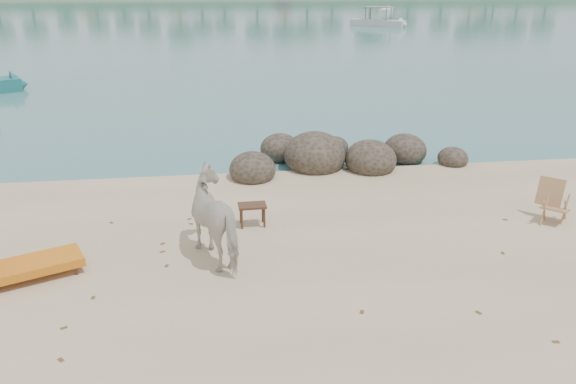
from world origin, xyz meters
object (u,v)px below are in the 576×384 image
Objects in this scene: boulders at (333,157)px; deck_chair at (556,204)px; lounge_chair at (27,262)px; side_table at (252,216)px; cow at (221,218)px.

deck_chair is (3.70, -4.28, 0.19)m from boulders.
lounge_chair is at bearing -139.98° from boulders.
lounge_chair is 2.49× the size of deck_chair.
deck_chair is at bearing -49.15° from boulders.
side_table is at bearing -123.50° from boulders.
boulders is 4.36m from side_table.
cow is 2.14× the size of deck_chair.
side_table is 0.65× the size of deck_chair.
side_table is 6.14m from deck_chair.
boulders is at bearing 175.21° from deck_chair.
lounge_chair is (-3.20, -0.35, -0.45)m from cow.
side_table is at bearing -141.69° from deck_chair.
boulders is 7.47× the size of deck_chair.
cow is at bearing -121.86° from boulders.
side_table is (0.64, 1.26, -0.55)m from cow.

